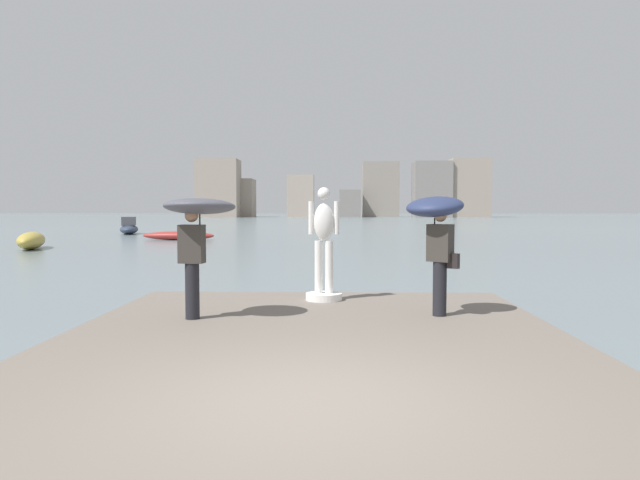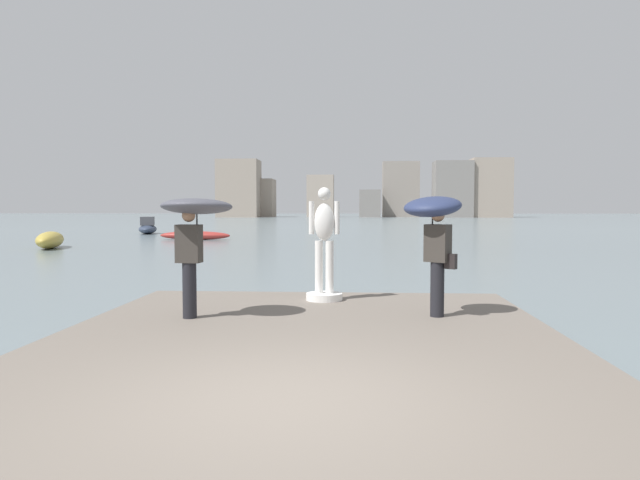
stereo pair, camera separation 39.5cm
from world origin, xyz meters
TOP-DOWN VIEW (x-y plane):
  - ground_plane at (0.00, 40.00)m, footprint 400.00×400.00m
  - pier at (0.00, 1.90)m, footprint 7.03×9.80m
  - statue_white_figure at (0.07, 5.77)m, footprint 0.69×0.69m
  - onlooker_left at (-1.87, 3.85)m, footprint 1.22×1.24m
  - onlooker_right at (1.92, 4.26)m, footprint 1.31×1.32m
  - boat_mid at (-16.87, 43.03)m, footprint 2.60×4.53m
  - boat_far at (-15.67, 25.04)m, footprint 2.49×4.35m
  - boat_rightward at (-10.27, 33.91)m, footprint 4.92×1.28m
  - distant_skyline at (3.21, 137.31)m, footprint 69.65×13.84m

SIDE VIEW (x-z plane):
  - ground_plane at x=0.00m, z-range 0.00..0.00m
  - pier at x=0.00m, z-range 0.00..0.40m
  - boat_rightward at x=-10.27m, z-range 0.00..0.58m
  - boat_far at x=-15.67m, z-range 0.00..0.90m
  - boat_mid at x=-16.87m, z-range -0.20..1.24m
  - statue_white_figure at x=0.07m, z-range 0.23..2.36m
  - onlooker_right at x=1.92m, z-range 0.92..2.91m
  - onlooker_left at x=-1.87m, z-range 0.99..2.90m
  - distant_skyline at x=3.21m, z-range -0.63..13.31m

